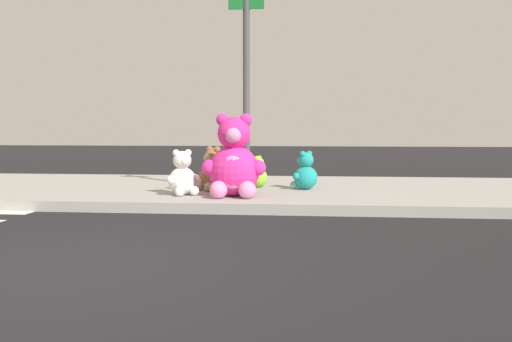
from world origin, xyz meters
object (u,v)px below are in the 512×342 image
at_px(sign_pole, 246,85).
at_px(plush_teal, 305,174).
at_px(plush_pink_large, 234,163).
at_px(plush_white, 183,177).
at_px(plush_lime, 257,175).
at_px(plush_brown, 212,173).

xyz_separation_m(sign_pole, plush_teal, (0.92, 0.49, -1.44)).
height_order(plush_pink_large, plush_white, plush_pink_large).
bearing_deg(plush_pink_large, plush_lime, 80.83).
height_order(sign_pole, plush_lime, sign_pole).
height_order(plush_lime, plush_white, plush_white).
distance_m(sign_pole, plush_teal, 1.78).
bearing_deg(plush_white, plush_brown, 64.02).
bearing_deg(plush_white, plush_teal, 28.41).
xyz_separation_m(plush_pink_large, plush_teal, (1.03, 1.08, -0.24)).
relative_size(sign_pole, plush_lime, 5.89).
distance_m(plush_pink_large, plush_lime, 1.35).
bearing_deg(plush_pink_large, plush_white, 173.79).
bearing_deg(plush_lime, plush_pink_large, -99.17).
distance_m(plush_brown, plush_teal, 1.53).
xyz_separation_m(plush_lime, plush_white, (-1.01, -1.22, 0.06)).
height_order(plush_lime, plush_teal, plush_teal).
relative_size(plush_white, plush_teal, 1.09).
distance_m(plush_white, plush_teal, 2.08).
relative_size(sign_pole, plush_pink_large, 2.59).
bearing_deg(plush_brown, sign_pole, -17.43).
bearing_deg(plush_teal, plush_pink_large, -133.82).
bearing_deg(sign_pole, plush_teal, 28.20).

